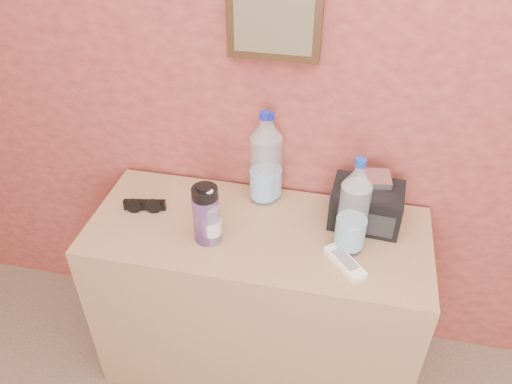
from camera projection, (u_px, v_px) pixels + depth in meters
picture_frame at (274, 21)px, 1.54m from camera, size 0.30×0.03×0.25m
dresser at (257, 300)px, 1.97m from camera, size 1.20×0.50×0.75m
pet_large_b at (269, 162)px, 1.80m from camera, size 0.10×0.10×0.36m
pet_large_c at (264, 163)px, 1.79m from camera, size 0.10×0.10×0.37m
pet_large_d at (353, 211)px, 1.58m from camera, size 0.10×0.10×0.35m
pet_small at (211, 220)px, 1.64m from camera, size 0.06×0.06×0.21m
nalgene_bottle at (206, 213)px, 1.65m from camera, size 0.09×0.09×0.22m
sunglasses at (145, 205)px, 1.82m from camera, size 0.16×0.08×0.04m
ac_remote at (345, 262)px, 1.60m from camera, size 0.15×0.16×0.02m
toiletry_bag at (367, 203)px, 1.73m from camera, size 0.25×0.19×0.16m
foil_packet at (374, 178)px, 1.69m from camera, size 0.12×0.11×0.02m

